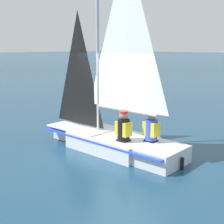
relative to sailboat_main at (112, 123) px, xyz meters
The scene contains 4 objects.
ground_plane 0.73m from the sailboat_main, ahead, with size 260.00×260.00×0.00m, color navy.
sailboat_main is the anchor object (origin of this frame).
sailor_helm 0.64m from the sailboat_main, 159.11° to the left, with size 0.35×0.31×1.16m.
sailor_crew 1.12m from the sailboat_main, 168.71° to the right, with size 0.35×0.31×1.16m.
Camera 1 is at (-5.40, 5.71, 2.68)m, focal length 50.00 mm.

